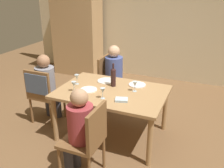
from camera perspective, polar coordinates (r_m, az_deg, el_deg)
ground_plane at (r=3.88m, az=0.00°, el=-11.32°), size 10.00×10.00×0.00m
rear_room_partition at (r=5.89m, az=10.60°, el=14.14°), size 6.40×0.12×2.70m
armoire_cabinet at (r=6.19m, az=-7.94°, el=12.31°), size 1.18×0.62×2.18m
dining_table at (r=3.57m, az=0.00°, el=-2.72°), size 1.52×1.04×0.72m
chair_left_end at (r=4.04m, az=-15.77°, el=-1.26°), size 0.44×0.46×0.92m
chair_far_left at (r=4.53m, az=-0.59°, el=1.39°), size 0.44×0.44×0.92m
chair_near at (r=2.88m, az=-5.46°, el=-11.97°), size 0.44×0.44×0.92m
person_woman_host at (r=4.12m, az=-14.60°, el=0.21°), size 0.30×0.35×1.12m
person_man_bearded at (r=4.45m, az=0.75°, el=2.68°), size 0.35×0.31×1.14m
person_man_guest at (r=2.87m, az=-7.56°, el=-9.63°), size 0.34×0.29×1.11m
wine_bottle_tall_green at (r=3.63m, az=0.29°, el=1.72°), size 0.08×0.08×0.34m
wine_glass_near_left at (r=3.26m, az=-2.13°, el=-1.61°), size 0.07×0.07×0.15m
wine_glass_centre at (r=3.50m, az=-8.66°, el=-0.10°), size 0.07×0.07×0.15m
wine_glass_near_right at (r=3.48m, az=5.22°, el=-0.07°), size 0.07×0.07×0.15m
wine_glass_far at (r=3.76m, az=-7.99°, el=1.51°), size 0.07×0.07×0.15m
dinner_plate_host at (r=3.74m, az=5.75°, el=-0.15°), size 0.25×0.25×0.01m
dinner_plate_guest_left at (r=3.56m, az=-5.33°, el=-1.28°), size 0.24×0.24×0.01m
dinner_plate_guest_right at (r=3.86m, az=-1.26°, el=0.72°), size 0.28×0.28×0.01m
folded_napkin at (r=3.24m, az=2.18°, el=-3.58°), size 0.19×0.16×0.03m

